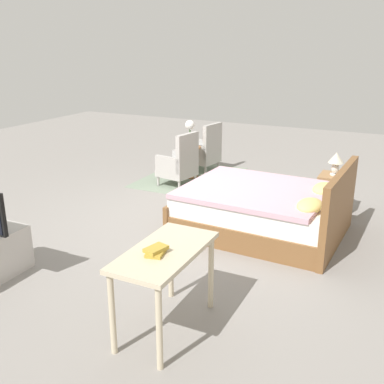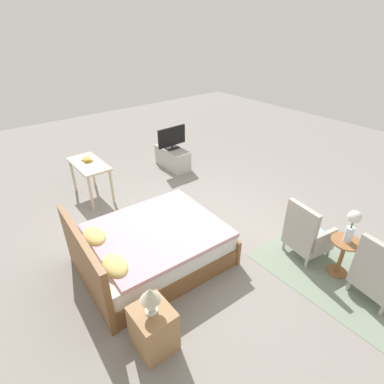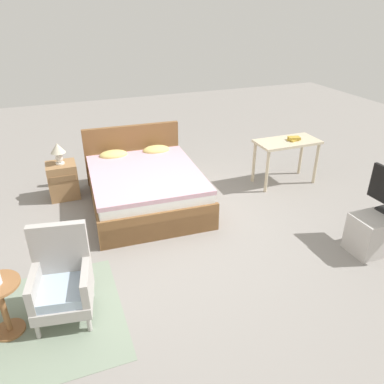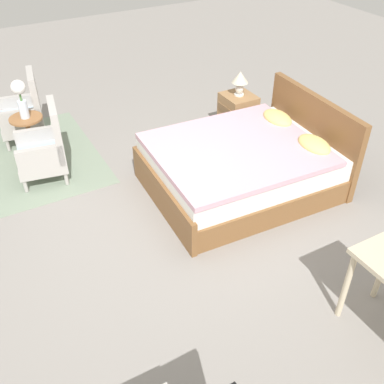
{
  "view_description": "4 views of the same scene",
  "coord_description": "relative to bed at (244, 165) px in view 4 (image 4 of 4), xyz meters",
  "views": [
    {
      "loc": [
        5.04,
        2.59,
        2.34
      ],
      "look_at": [
        0.38,
        0.3,
        0.62
      ],
      "focal_mm": 42.0,
      "sensor_mm": 36.0,
      "label": 1
    },
    {
      "loc": [
        -3.22,
        2.66,
        3.18
      ],
      "look_at": [
        0.14,
        -0.03,
        0.67
      ],
      "focal_mm": 28.0,
      "sensor_mm": 36.0,
      "label": 2
    },
    {
      "loc": [
        -1.36,
        -3.93,
        2.79
      ],
      "look_at": [
        0.1,
        -0.09,
        0.67
      ],
      "focal_mm": 35.0,
      "sensor_mm": 36.0,
      "label": 3
    },
    {
      "loc": [
        3.22,
        -1.54,
        3.1
      ],
      "look_at": [
        0.25,
        0.1,
        0.58
      ],
      "focal_mm": 42.0,
      "sensor_mm": 36.0,
      "label": 4
    }
  ],
  "objects": [
    {
      "name": "ground_plane",
      "position": [
        0.24,
        -1.05,
        -0.3
      ],
      "size": [
        16.0,
        16.0,
        0.0
      ],
      "primitive_type": "plane",
      "color": "gray"
    },
    {
      "name": "floor_rug",
      "position": [
        -1.83,
        -1.98,
        -0.3
      ],
      "size": [
        2.1,
        1.5,
        0.01
      ],
      "color": "gray",
      "rests_on": "ground_plane"
    },
    {
      "name": "bed",
      "position": [
        0.0,
        0.0,
        0.0
      ],
      "size": [
        1.68,
        2.09,
        0.96
      ],
      "color": "brown",
      "rests_on": "ground_plane"
    },
    {
      "name": "armchair_by_window_left",
      "position": [
        -2.34,
        -1.92,
        0.08
      ],
      "size": [
        0.62,
        0.62,
        0.92
      ],
      "color": "#ADA8A3",
      "rests_on": "floor_rug"
    },
    {
      "name": "armchair_by_window_right",
      "position": [
        -1.3,
        -1.92,
        0.08
      ],
      "size": [
        0.63,
        0.63,
        0.92
      ],
      "color": "#ADA8A3",
      "rests_on": "floor_rug"
    },
    {
      "name": "side_table",
      "position": [
        -1.83,
        -1.98,
        0.06
      ],
      "size": [
        0.4,
        0.4,
        0.58
      ],
      "color": "#936038",
      "rests_on": "ground_plane"
    },
    {
      "name": "flower_vase",
      "position": [
        -1.83,
        -1.98,
        0.57
      ],
      "size": [
        0.17,
        0.17,
        0.48
      ],
      "color": "silver",
      "rests_on": "side_table"
    },
    {
      "name": "nightstand",
      "position": [
        -1.13,
        0.66,
        -0.02
      ],
      "size": [
        0.44,
        0.41,
        0.56
      ],
      "color": "#997047",
      "rests_on": "ground_plane"
    },
    {
      "name": "table_lamp",
      "position": [
        -1.13,
        0.66,
        0.48
      ],
      "size": [
        0.22,
        0.22,
        0.33
      ],
      "color": "silver",
      "rests_on": "nightstand"
    }
  ]
}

